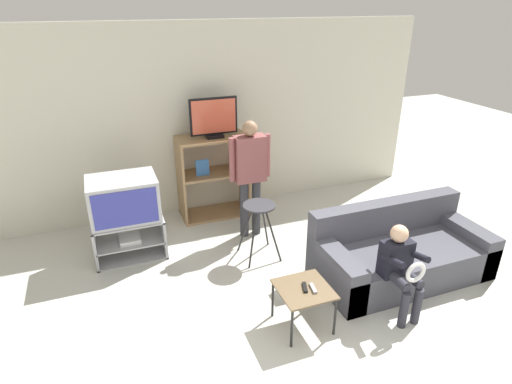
% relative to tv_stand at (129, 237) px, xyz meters
% --- Properties ---
extents(wall_back, '(6.40, 0.06, 2.60)m').
position_rel_tv_stand_xyz_m(wall_back, '(1.33, 0.98, 1.06)').
color(wall_back, silver).
rests_on(wall_back, ground_plane).
extents(tv_stand, '(0.81, 0.57, 0.49)m').
position_rel_tv_stand_xyz_m(tv_stand, '(0.00, 0.00, 0.00)').
color(tv_stand, '#A8A8AD').
rests_on(tv_stand, ground_plane).
extents(television_main, '(0.77, 0.56, 0.50)m').
position_rel_tv_stand_xyz_m(television_main, '(-0.01, 0.01, 0.50)').
color(television_main, '#B2B2B7').
rests_on(television_main, tv_stand).
extents(media_shelf, '(0.95, 0.48, 1.15)m').
position_rel_tv_stand_xyz_m(media_shelf, '(1.24, 0.66, 0.35)').
color(media_shelf, '#9E7A51').
rests_on(media_shelf, ground_plane).
extents(television_flat, '(0.64, 0.20, 0.53)m').
position_rel_tv_stand_xyz_m(television_flat, '(1.27, 0.64, 1.17)').
color(television_flat, black).
rests_on(television_flat, media_shelf).
extents(folding_stool, '(0.42, 0.43, 0.69)m').
position_rel_tv_stand_xyz_m(folding_stool, '(1.44, -0.59, 0.33)').
color(folding_stool, black).
rests_on(folding_stool, ground_plane).
extents(snack_table, '(0.48, 0.48, 0.42)m').
position_rel_tv_stand_xyz_m(snack_table, '(1.39, -1.86, 0.14)').
color(snack_table, brown).
rests_on(snack_table, ground_plane).
extents(remote_control_black, '(0.08, 0.15, 0.02)m').
position_rel_tv_stand_xyz_m(remote_control_black, '(1.40, -1.86, 0.19)').
color(remote_control_black, black).
rests_on(remote_control_black, snack_table).
extents(remote_control_white, '(0.06, 0.15, 0.02)m').
position_rel_tv_stand_xyz_m(remote_control_white, '(1.46, -1.90, 0.19)').
color(remote_control_white, gray).
rests_on(remote_control_white, snack_table).
extents(couch, '(1.90, 0.90, 0.76)m').
position_rel_tv_stand_xyz_m(couch, '(2.77, -1.47, 0.02)').
color(couch, '#4C4C56').
rests_on(couch, ground_plane).
extents(person_standing_adult, '(0.53, 0.20, 1.53)m').
position_rel_tv_stand_xyz_m(person_standing_adult, '(1.52, -0.06, 0.68)').
color(person_standing_adult, '#2D2D33').
rests_on(person_standing_adult, ground_plane).
extents(person_seated_child, '(0.33, 0.43, 0.92)m').
position_rel_tv_stand_xyz_m(person_seated_child, '(2.34, -1.99, 0.30)').
color(person_seated_child, '#2D2D38').
rests_on(person_seated_child, ground_plane).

